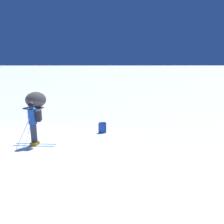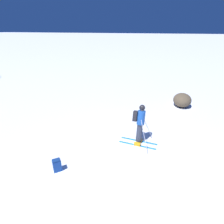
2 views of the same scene
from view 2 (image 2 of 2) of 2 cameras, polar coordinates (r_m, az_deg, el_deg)
ground_plane at (r=7.58m, az=7.74°, el=-13.62°), size 300.00×300.00×0.00m
skier at (r=7.86m, az=9.09°, el=-3.28°), size 1.28×1.73×1.82m
spare_backpack at (r=6.99m, az=-17.51°, el=-16.24°), size 0.36×0.37×0.50m
exposed_boulder_1 at (r=12.52m, az=21.94°, el=3.66°), size 1.35×1.14×0.87m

